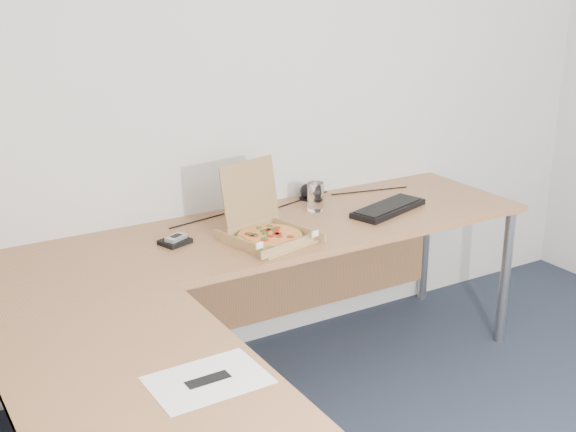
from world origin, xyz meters
TOP-DOWN VIEW (x-y plane):
  - desk at (-0.82, 0.97)m, footprint 2.50×2.20m
  - pizza_box at (-0.55, 1.28)m, footprint 0.30×0.35m
  - drinking_glass at (-0.16, 1.51)m, footprint 0.08×0.08m
  - keyboard at (0.13, 1.33)m, footprint 0.44×0.26m
  - wallet at (-0.90, 1.44)m, footprint 0.14×0.13m
  - phone at (-0.89, 1.44)m, footprint 0.10×0.08m
  - paper_sheet at (-1.24, 0.40)m, footprint 0.33×0.23m
  - dome_speaker at (-0.09, 1.68)m, footprint 0.10×0.10m
  - cable_bundle at (-0.23, 1.65)m, footprint 0.63×0.13m

SIDE VIEW (x-z plane):
  - desk at x=-0.82m, z-range 0.34..1.07m
  - paper_sheet at x=-1.24m, z-range 0.73..0.73m
  - cable_bundle at x=-0.23m, z-range 0.73..0.74m
  - wallet at x=-0.90m, z-range 0.73..0.75m
  - keyboard at x=0.13m, z-range 0.73..0.76m
  - phone at x=-0.89m, z-range 0.75..0.77m
  - pizza_box at x=-0.55m, z-range 0.61..0.92m
  - dome_speaker at x=-0.09m, z-range 0.73..0.81m
  - drinking_glass at x=-0.16m, z-range 0.73..0.86m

